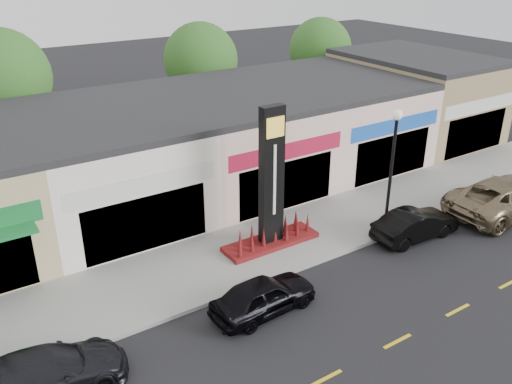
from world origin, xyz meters
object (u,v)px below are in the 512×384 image
(lamp_east_near, at_px, (392,159))
(pylon_sign, at_px, (271,198))
(car_black_conv, at_px, (415,225))
(car_gold_suv, at_px, (505,196))
(car_dark_sedan, at_px, (47,372))
(car_black_sedan, at_px, (264,296))

(lamp_east_near, relative_size, pylon_sign, 0.91)
(car_black_conv, bearing_deg, lamp_east_near, 33.75)
(car_black_conv, distance_m, car_gold_suv, 5.46)
(car_dark_sedan, distance_m, car_black_sedan, 7.19)
(lamp_east_near, bearing_deg, car_black_conv, -58.91)
(car_dark_sedan, distance_m, car_gold_suv, 21.00)
(lamp_east_near, bearing_deg, pylon_sign, 161.25)
(car_black_sedan, bearing_deg, car_black_conv, -88.55)
(car_gold_suv, bearing_deg, car_black_conv, 84.80)
(car_black_sedan, height_order, car_gold_suv, car_gold_suv)
(lamp_east_near, xyz_separation_m, car_black_sedan, (-7.74, -1.81, -2.81))
(car_dark_sedan, relative_size, car_black_sedan, 1.16)
(pylon_sign, distance_m, car_black_conv, 6.52)
(car_dark_sedan, bearing_deg, car_black_conv, -80.95)
(pylon_sign, height_order, car_gold_suv, pylon_sign)
(lamp_east_near, distance_m, pylon_sign, 5.42)
(lamp_east_near, height_order, car_black_conv, lamp_east_near)
(lamp_east_near, xyz_separation_m, car_dark_sedan, (-14.92, -1.48, -2.82))
(car_black_conv, height_order, car_gold_suv, car_gold_suv)
(pylon_sign, relative_size, car_dark_sedan, 1.33)
(car_dark_sedan, relative_size, car_gold_suv, 0.73)
(pylon_sign, height_order, car_black_sedan, pylon_sign)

